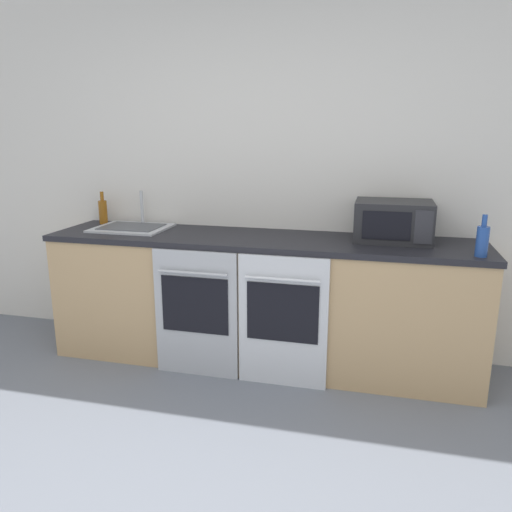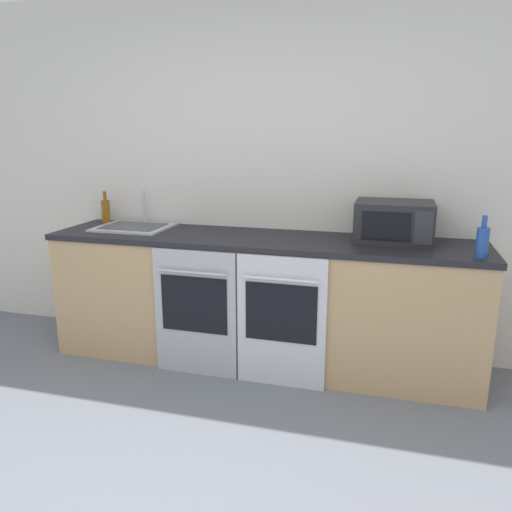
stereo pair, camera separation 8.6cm
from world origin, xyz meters
name	(u,v)px [view 2 (the right image)]	position (x,y,z in m)	size (l,w,h in m)	color
wall_back	(273,177)	(0.00, 2.36, 1.30)	(10.00, 0.06, 2.60)	silver
counter_back	(261,300)	(0.00, 2.01, 0.46)	(2.99, 0.66, 0.92)	tan
oven_left	(195,313)	(-0.37, 1.68, 0.45)	(0.58, 0.06, 0.88)	#A8AAAF
oven_right	(281,321)	(0.22, 1.68, 0.45)	(0.58, 0.06, 0.88)	silver
microwave	(394,222)	(0.88, 2.12, 1.05)	(0.50, 0.37, 0.26)	#232326
bottle_blue	(482,241)	(1.37, 1.79, 1.01)	(0.07, 0.07, 0.25)	#234793
bottle_amber	(106,211)	(-1.32, 2.20, 1.02)	(0.07, 0.07, 0.25)	#8C5114
sink	(134,226)	(-1.00, 2.07, 0.93)	(0.53, 0.44, 0.26)	#B7BABF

